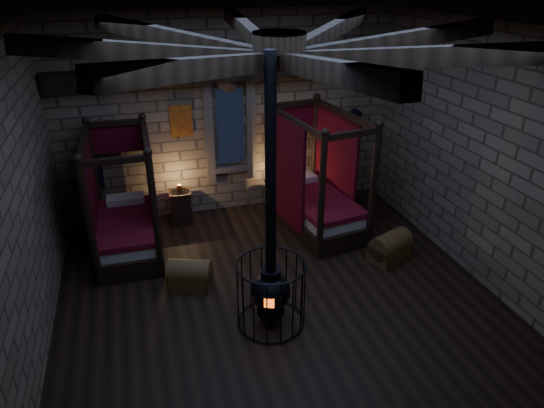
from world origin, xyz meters
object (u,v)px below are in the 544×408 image
object	(u,v)px
trunk_left	(190,275)
stove	(271,288)
bed_left	(127,223)
bed_right	(314,200)
trunk_right	(390,247)

from	to	relation	value
trunk_left	stove	xyz separation A→B (m)	(1.05, -1.28, 0.40)
bed_left	bed_right	size ratio (longest dim) A/B	0.93
bed_right	stove	size ratio (longest dim) A/B	0.61
trunk_left	stove	distance (m)	1.71
bed_right	trunk_right	size ratio (longest dim) A/B	2.83
trunk_left	trunk_right	world-z (taller)	trunk_right
trunk_left	stove	size ratio (longest dim) A/B	0.20
trunk_right	stove	size ratio (longest dim) A/B	0.21
trunk_left	bed_left	bearing A→B (deg)	141.65
trunk_right	bed_right	bearing A→B (deg)	96.06
bed_right	stove	xyz separation A→B (m)	(-1.73, -2.73, 0.04)
bed_left	stove	world-z (taller)	stove
trunk_left	trunk_right	size ratio (longest dim) A/B	0.94
bed_left	trunk_right	world-z (taller)	bed_left
bed_right	trunk_left	bearing A→B (deg)	-160.91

